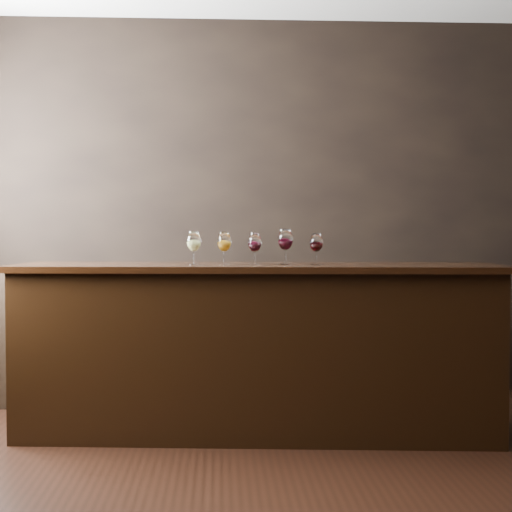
{
  "coord_description": "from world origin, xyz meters",
  "views": [
    {
      "loc": [
        -0.4,
        -3.09,
        1.22
      ],
      "look_at": [
        -0.18,
        1.16,
        1.08
      ],
      "focal_mm": 50.0,
      "sensor_mm": 36.0,
      "label": 1
    }
  ],
  "objects_px": {
    "bar_counter": "(257,352)",
    "glass_amber": "(224,242)",
    "back_bar_shelf": "(179,335)",
    "glass_red_c": "(316,243)",
    "glass_red_b": "(285,240)",
    "glass_white": "(194,242)",
    "glass_red_a": "(255,243)"
  },
  "relations": [
    {
      "from": "bar_counter",
      "to": "glass_amber",
      "type": "height_order",
      "value": "glass_amber"
    },
    {
      "from": "back_bar_shelf",
      "to": "glass_amber",
      "type": "bearing_deg",
      "value": -70.08
    },
    {
      "from": "glass_red_c",
      "to": "back_bar_shelf",
      "type": "bearing_deg",
      "value": 134.41
    },
    {
      "from": "back_bar_shelf",
      "to": "glass_red_b",
      "type": "bearing_deg",
      "value": -52.1
    },
    {
      "from": "glass_white",
      "to": "glass_red_a",
      "type": "height_order",
      "value": "glass_white"
    },
    {
      "from": "glass_white",
      "to": "glass_red_b",
      "type": "height_order",
      "value": "glass_red_b"
    },
    {
      "from": "glass_red_a",
      "to": "glass_red_b",
      "type": "xyz_separation_m",
      "value": [
        0.18,
        0.01,
        0.02
      ]
    },
    {
      "from": "back_bar_shelf",
      "to": "bar_counter",
      "type": "bearing_deg",
      "value": -59.21
    },
    {
      "from": "glass_amber",
      "to": "glass_red_b",
      "type": "relative_size",
      "value": 0.92
    },
    {
      "from": "back_bar_shelf",
      "to": "glass_red_b",
      "type": "relative_size",
      "value": 12.32
    },
    {
      "from": "back_bar_shelf",
      "to": "glass_white",
      "type": "height_order",
      "value": "glass_white"
    },
    {
      "from": "bar_counter",
      "to": "glass_red_a",
      "type": "bearing_deg",
      "value": -108.82
    },
    {
      "from": "glass_red_a",
      "to": "glass_red_c",
      "type": "relative_size",
      "value": 1.0
    },
    {
      "from": "glass_amber",
      "to": "glass_red_b",
      "type": "xyz_separation_m",
      "value": [
        0.37,
        0.01,
        0.01
      ]
    },
    {
      "from": "glass_amber",
      "to": "back_bar_shelf",
      "type": "bearing_deg",
      "value": 109.92
    },
    {
      "from": "glass_amber",
      "to": "glass_red_b",
      "type": "bearing_deg",
      "value": 1.03
    },
    {
      "from": "glass_red_c",
      "to": "glass_red_a",
      "type": "bearing_deg",
      "value": -179.62
    },
    {
      "from": "back_bar_shelf",
      "to": "glass_red_a",
      "type": "height_order",
      "value": "glass_red_a"
    },
    {
      "from": "glass_white",
      "to": "bar_counter",
      "type": "bearing_deg",
      "value": 3.7
    },
    {
      "from": "glass_white",
      "to": "glass_amber",
      "type": "distance_m",
      "value": 0.18
    },
    {
      "from": "glass_red_c",
      "to": "bar_counter",
      "type": "bearing_deg",
      "value": 175.89
    },
    {
      "from": "glass_red_a",
      "to": "glass_red_c",
      "type": "xyz_separation_m",
      "value": [
        0.37,
        0.0,
        -0.0
      ]
    },
    {
      "from": "bar_counter",
      "to": "glass_red_c",
      "type": "bearing_deg",
      "value": 0.74
    },
    {
      "from": "back_bar_shelf",
      "to": "glass_amber",
      "type": "xyz_separation_m",
      "value": [
        0.32,
        -0.89,
        0.68
      ]
    },
    {
      "from": "back_bar_shelf",
      "to": "glass_red_a",
      "type": "relative_size",
      "value": 13.96
    },
    {
      "from": "back_bar_shelf",
      "to": "glass_red_c",
      "type": "height_order",
      "value": "glass_red_c"
    },
    {
      "from": "glass_white",
      "to": "glass_amber",
      "type": "xyz_separation_m",
      "value": [
        0.18,
        -0.0,
        -0.0
      ]
    },
    {
      "from": "glass_amber",
      "to": "glass_red_b",
      "type": "height_order",
      "value": "glass_red_b"
    },
    {
      "from": "glass_red_c",
      "to": "glass_amber",
      "type": "bearing_deg",
      "value": 179.91
    },
    {
      "from": "glass_white",
      "to": "glass_amber",
      "type": "height_order",
      "value": "glass_white"
    },
    {
      "from": "bar_counter",
      "to": "glass_red_c",
      "type": "distance_m",
      "value": 0.75
    },
    {
      "from": "bar_counter",
      "to": "glass_white",
      "type": "bearing_deg",
      "value": -171.44
    }
  ]
}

